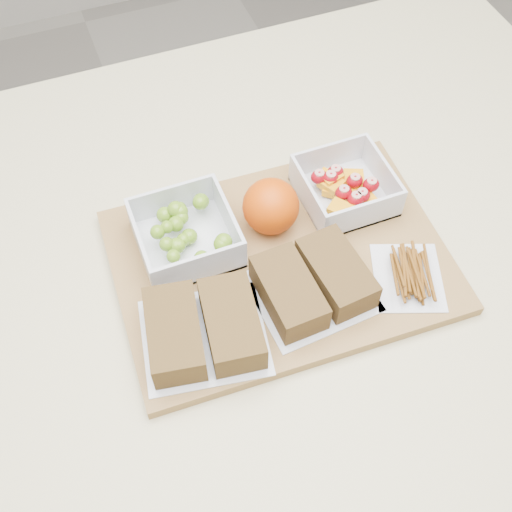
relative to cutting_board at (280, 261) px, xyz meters
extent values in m
plane|color=gray|center=(-0.03, 0.02, -0.91)|extent=(4.00, 4.00, 0.00)
cube|color=beige|center=(-0.03, 0.02, -0.46)|extent=(1.20, 0.90, 0.90)
cube|color=olive|center=(0.00, 0.00, 0.00)|extent=(0.43, 0.32, 0.02)
cube|color=silver|center=(-0.11, 0.06, 0.01)|extent=(0.12, 0.12, 0.00)
cube|color=silver|center=(-0.11, 0.12, 0.03)|extent=(0.12, 0.00, 0.05)
cube|color=silver|center=(-0.11, 0.00, 0.03)|extent=(0.12, 0.00, 0.05)
cube|color=silver|center=(-0.05, 0.06, 0.03)|extent=(0.00, 0.11, 0.05)
cube|color=silver|center=(-0.16, 0.06, 0.03)|extent=(0.00, 0.11, 0.05)
sphere|color=#608B1C|center=(-0.12, 0.05, 0.03)|extent=(0.02, 0.02, 0.02)
sphere|color=#608B1C|center=(-0.13, 0.05, 0.04)|extent=(0.02, 0.02, 0.02)
sphere|color=#608B1C|center=(-0.10, 0.09, 0.04)|extent=(0.02, 0.02, 0.02)
sphere|color=#608B1C|center=(-0.10, 0.06, 0.03)|extent=(0.02, 0.02, 0.02)
sphere|color=#608B1C|center=(-0.14, 0.07, 0.04)|extent=(0.02, 0.02, 0.02)
sphere|color=#608B1C|center=(-0.11, 0.06, 0.03)|extent=(0.02, 0.02, 0.02)
sphere|color=#608B1C|center=(-0.13, 0.08, 0.04)|extent=(0.02, 0.02, 0.02)
sphere|color=#608B1C|center=(-0.07, 0.03, 0.04)|extent=(0.02, 0.02, 0.02)
sphere|color=#608B1C|center=(-0.07, 0.10, 0.04)|extent=(0.02, 0.02, 0.02)
sphere|color=#608B1C|center=(-0.11, 0.10, 0.04)|extent=(0.02, 0.02, 0.02)
sphere|color=#608B1C|center=(-0.13, 0.03, 0.04)|extent=(0.02, 0.02, 0.02)
sphere|color=#608B1C|center=(-0.07, 0.10, 0.04)|extent=(0.02, 0.02, 0.02)
sphere|color=#608B1C|center=(-0.10, 0.02, 0.03)|extent=(0.02, 0.02, 0.02)
sphere|color=#608B1C|center=(-0.10, 0.09, 0.03)|extent=(0.02, 0.02, 0.02)
sphere|color=#608B1C|center=(-0.11, 0.08, 0.03)|extent=(0.02, 0.02, 0.02)
sphere|color=#608B1C|center=(-0.10, 0.10, 0.04)|extent=(0.02, 0.02, 0.02)
sphere|color=#608B1C|center=(-0.07, 0.02, 0.04)|extent=(0.02, 0.02, 0.02)
sphere|color=#608B1C|center=(-0.06, 0.02, 0.02)|extent=(0.02, 0.02, 0.02)
sphere|color=#608B1C|center=(-0.11, 0.08, 0.03)|extent=(0.02, 0.02, 0.02)
sphere|color=#608B1C|center=(-0.12, 0.05, 0.03)|extent=(0.02, 0.02, 0.02)
sphere|color=#608B1C|center=(-0.12, 0.10, 0.03)|extent=(0.02, 0.02, 0.02)
cube|color=silver|center=(0.12, 0.06, 0.01)|extent=(0.12, 0.12, 0.00)
cube|color=silver|center=(0.12, 0.12, 0.03)|extent=(0.12, 0.00, 0.05)
cube|color=silver|center=(0.12, 0.01, 0.03)|extent=(0.12, 0.00, 0.05)
cube|color=silver|center=(0.18, 0.06, 0.03)|extent=(0.00, 0.11, 0.05)
cube|color=silver|center=(0.06, 0.06, 0.03)|extent=(0.00, 0.11, 0.05)
cube|color=orange|center=(0.12, 0.04, 0.02)|extent=(0.03, 0.04, 0.01)
cube|color=orange|center=(0.11, 0.08, 0.02)|extent=(0.04, 0.05, 0.01)
cube|color=orange|center=(0.13, 0.07, 0.02)|extent=(0.04, 0.04, 0.01)
cube|color=orange|center=(0.14, 0.08, 0.02)|extent=(0.04, 0.04, 0.01)
cube|color=orange|center=(0.10, 0.07, 0.03)|extent=(0.04, 0.04, 0.01)
cube|color=orange|center=(0.11, 0.08, 0.03)|extent=(0.03, 0.03, 0.01)
cube|color=orange|center=(0.10, 0.03, 0.03)|extent=(0.04, 0.04, 0.01)
cube|color=orange|center=(0.13, 0.04, 0.02)|extent=(0.03, 0.03, 0.01)
cube|color=orange|center=(0.11, 0.07, 0.02)|extent=(0.04, 0.04, 0.01)
ellipsoid|color=#A20816|center=(0.13, 0.06, 0.04)|extent=(0.02, 0.02, 0.02)
ellipsoid|color=#A20816|center=(0.13, 0.04, 0.04)|extent=(0.02, 0.02, 0.02)
ellipsoid|color=#A20816|center=(0.09, 0.09, 0.04)|extent=(0.02, 0.02, 0.02)
ellipsoid|color=#A20816|center=(0.15, 0.05, 0.04)|extent=(0.02, 0.02, 0.02)
ellipsoid|color=#A20816|center=(0.10, 0.08, 0.04)|extent=(0.02, 0.02, 0.02)
ellipsoid|color=#A20816|center=(0.12, 0.03, 0.04)|extent=(0.02, 0.02, 0.02)
ellipsoid|color=#A20816|center=(0.11, 0.05, 0.04)|extent=(0.02, 0.02, 0.02)
ellipsoid|color=#A20816|center=(0.12, 0.09, 0.04)|extent=(0.02, 0.02, 0.02)
sphere|color=#D64705|center=(0.01, 0.06, 0.05)|extent=(0.07, 0.07, 0.07)
cube|color=silver|center=(-0.13, -0.07, 0.01)|extent=(0.16, 0.15, 0.00)
cube|color=brown|center=(-0.16, -0.07, 0.03)|extent=(0.08, 0.12, 0.04)
cube|color=brown|center=(-0.09, -0.08, 0.03)|extent=(0.08, 0.12, 0.04)
cube|color=silver|center=(0.02, -0.06, 0.01)|extent=(0.15, 0.13, 0.00)
cube|color=brown|center=(-0.02, -0.06, 0.03)|extent=(0.07, 0.11, 0.04)
cube|color=brown|center=(0.05, -0.06, 0.03)|extent=(0.07, 0.11, 0.04)
cube|color=silver|center=(0.14, -0.09, 0.01)|extent=(0.12, 0.13, 0.00)
camera|label=1|loc=(-0.20, -0.43, 0.68)|focal=45.00mm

